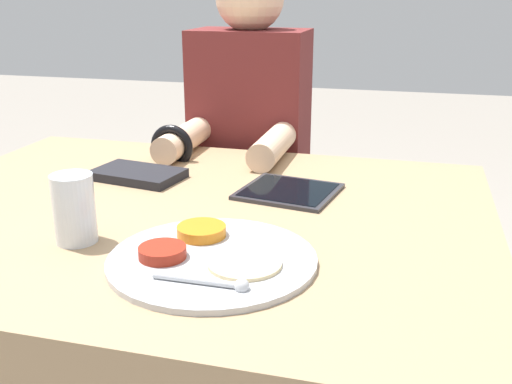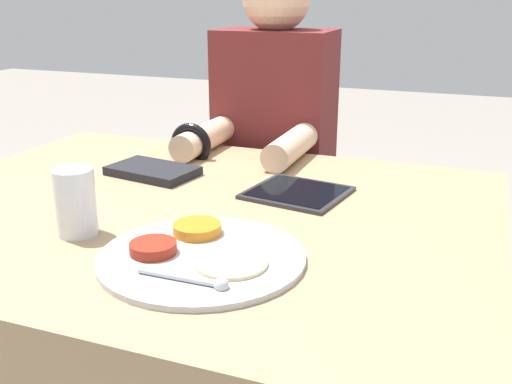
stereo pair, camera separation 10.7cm
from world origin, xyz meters
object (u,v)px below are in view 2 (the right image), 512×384
red_notebook (153,171)px  thali_tray (199,255)px  drinking_glass (75,202)px  tablet_device (297,193)px  person_diner (273,185)px

red_notebook → thali_tray: bearing=-50.8°
red_notebook → drinking_glass: bearing=-81.0°
tablet_device → drinking_glass: drinking_glass is taller
thali_tray → red_notebook: bearing=129.2°
thali_tray → person_diner: person_diner is taller
thali_tray → tablet_device: bearing=81.8°
tablet_device → thali_tray: bearing=-98.2°
red_notebook → tablet_device: bearing=-2.0°
thali_tray → drinking_glass: (-0.24, 0.02, 0.05)m
drinking_glass → thali_tray: bearing=-4.0°
red_notebook → person_diner: person_diner is taller
thali_tray → drinking_glass: bearing=176.0°
person_diner → thali_tray: bearing=-78.7°
tablet_device → person_diner: person_diner is taller
red_notebook → person_diner: size_ratio=0.18×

